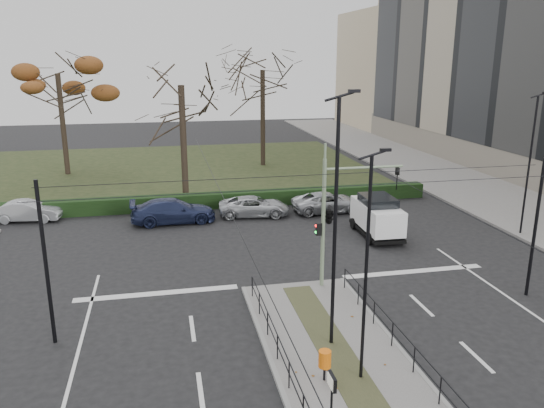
{
  "coord_description": "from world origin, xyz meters",
  "views": [
    {
      "loc": [
        -5.45,
        -16.29,
        9.89
      ],
      "look_at": [
        -0.56,
        7.05,
        3.28
      ],
      "focal_mm": 35.0,
      "sensor_mm": 36.0,
      "label": 1
    }
  ],
  "objects_px": {
    "streetlamp_median_near": "(367,268)",
    "streetlamp_sidewalk": "(530,164)",
    "bare_tree_near": "(181,94)",
    "litter_bin": "(325,359)",
    "parked_car_second": "(28,211)",
    "streetlamp_median_far": "(336,222)",
    "parked_car_fourth": "(254,206)",
    "white_van": "(377,215)",
    "parked_car_fifth": "(328,202)",
    "rust_tree": "(58,74)",
    "parked_car_third": "(173,211)",
    "traffic_light": "(331,213)",
    "info_panel": "(332,389)",
    "bare_tree_center": "(263,77)"
  },
  "relations": [
    {
      "from": "litter_bin",
      "to": "parked_car_fourth",
      "type": "xyz_separation_m",
      "value": [
        1.03,
        18.52,
        -0.23
      ]
    },
    {
      "from": "litter_bin",
      "to": "parked_car_fourth",
      "type": "bearing_deg",
      "value": 86.8
    },
    {
      "from": "streetlamp_median_near",
      "to": "parked_car_second",
      "type": "relative_size",
      "value": 1.83
    },
    {
      "from": "traffic_light",
      "to": "streetlamp_median_near",
      "type": "bearing_deg",
      "value": -99.45
    },
    {
      "from": "parked_car_fourth",
      "to": "white_van",
      "type": "distance_m",
      "value": 8.18
    },
    {
      "from": "streetlamp_median_far",
      "to": "parked_car_fourth",
      "type": "height_order",
      "value": "streetlamp_median_far"
    },
    {
      "from": "streetlamp_median_near",
      "to": "parked_car_second",
      "type": "distance_m",
      "value": 25.02
    },
    {
      "from": "litter_bin",
      "to": "streetlamp_median_far",
      "type": "bearing_deg",
      "value": 66.11
    },
    {
      "from": "parked_car_second",
      "to": "parked_car_fifth",
      "type": "xyz_separation_m",
      "value": [
        18.97,
        -1.84,
        -0.0
      ]
    },
    {
      "from": "white_van",
      "to": "parked_car_fifth",
      "type": "height_order",
      "value": "white_van"
    },
    {
      "from": "parked_car_fifth",
      "to": "litter_bin",
      "type": "bearing_deg",
      "value": 159.85
    },
    {
      "from": "streetlamp_median_far",
      "to": "parked_car_fourth",
      "type": "xyz_separation_m",
      "value": [
        0.1,
        16.41,
        -3.98
      ]
    },
    {
      "from": "info_panel",
      "to": "white_van",
      "type": "height_order",
      "value": "white_van"
    },
    {
      "from": "streetlamp_sidewalk",
      "to": "parked_car_fourth",
      "type": "xyz_separation_m",
      "value": [
        -14.36,
        6.97,
        -3.56
      ]
    },
    {
      "from": "streetlamp_sidewalk",
      "to": "parked_car_third",
      "type": "relative_size",
      "value": 1.55
    },
    {
      "from": "parked_car_fourth",
      "to": "bare_tree_near",
      "type": "distance_m",
      "value": 9.19
    },
    {
      "from": "litter_bin",
      "to": "white_van",
      "type": "height_order",
      "value": "white_van"
    },
    {
      "from": "parked_car_third",
      "to": "rust_tree",
      "type": "height_order",
      "value": "rust_tree"
    },
    {
      "from": "traffic_light",
      "to": "rust_tree",
      "type": "height_order",
      "value": "rust_tree"
    },
    {
      "from": "bare_tree_near",
      "to": "parked_car_fifth",
      "type": "xyz_separation_m",
      "value": [
        9.07,
        -4.58,
        -6.85
      ]
    },
    {
      "from": "streetlamp_median_far",
      "to": "white_van",
      "type": "distance_m",
      "value": 13.17
    },
    {
      "from": "streetlamp_median_far",
      "to": "parked_car_fourth",
      "type": "relative_size",
      "value": 1.93
    },
    {
      "from": "streetlamp_median_near",
      "to": "white_van",
      "type": "distance_m",
      "value": 14.8
    },
    {
      "from": "parked_car_second",
      "to": "parked_car_third",
      "type": "distance_m",
      "value": 9.14
    },
    {
      "from": "litter_bin",
      "to": "parked_car_second",
      "type": "relative_size",
      "value": 0.26
    },
    {
      "from": "streetlamp_sidewalk",
      "to": "white_van",
      "type": "bearing_deg",
      "value": 168.74
    },
    {
      "from": "white_van",
      "to": "bare_tree_center",
      "type": "bearing_deg",
      "value": 96.73
    },
    {
      "from": "traffic_light",
      "to": "info_panel",
      "type": "height_order",
      "value": "traffic_light"
    },
    {
      "from": "streetlamp_median_near",
      "to": "streetlamp_sidewalk",
      "type": "xyz_separation_m",
      "value": [
        14.2,
        11.63,
        0.35
      ]
    },
    {
      "from": "rust_tree",
      "to": "bare_tree_center",
      "type": "distance_m",
      "value": 17.43
    },
    {
      "from": "streetlamp_median_far",
      "to": "streetlamp_sidewalk",
      "type": "distance_m",
      "value": 17.28
    },
    {
      "from": "litter_bin",
      "to": "parked_car_second",
      "type": "xyz_separation_m",
      "value": [
        -13.01,
        20.26,
        -0.21
      ]
    },
    {
      "from": "white_van",
      "to": "bare_tree_center",
      "type": "relative_size",
      "value": 0.38
    },
    {
      "from": "white_van",
      "to": "parked_car_fifth",
      "type": "distance_m",
      "value": 5.42
    },
    {
      "from": "rust_tree",
      "to": "parked_car_fifth",
      "type": "distance_m",
      "value": 25.61
    },
    {
      "from": "parked_car_fifth",
      "to": "parked_car_third",
      "type": "bearing_deg",
      "value": 89.52
    },
    {
      "from": "litter_bin",
      "to": "rust_tree",
      "type": "distance_m",
      "value": 37.13
    },
    {
      "from": "parked_car_third",
      "to": "bare_tree_center",
      "type": "distance_m",
      "value": 20.03
    },
    {
      "from": "white_van",
      "to": "bare_tree_near",
      "type": "distance_m",
      "value": 15.57
    },
    {
      "from": "bare_tree_center",
      "to": "streetlamp_median_far",
      "type": "bearing_deg",
      "value": -96.61
    },
    {
      "from": "bare_tree_near",
      "to": "streetlamp_sidewalk",
      "type": "bearing_deg",
      "value": -31.77
    },
    {
      "from": "streetlamp_median_near",
      "to": "rust_tree",
      "type": "bearing_deg",
      "value": 112.22
    },
    {
      "from": "streetlamp_median_near",
      "to": "parked_car_fifth",
      "type": "height_order",
      "value": "streetlamp_median_near"
    },
    {
      "from": "streetlamp_median_far",
      "to": "rust_tree",
      "type": "xyz_separation_m",
      "value": [
        -13.67,
        31.91,
        3.98
      ]
    },
    {
      "from": "parked_car_fifth",
      "to": "rust_tree",
      "type": "bearing_deg",
      "value": 47.96
    },
    {
      "from": "streetlamp_median_near",
      "to": "parked_car_fifth",
      "type": "xyz_separation_m",
      "value": [
        4.77,
        18.51,
        -3.19
      ]
    },
    {
      "from": "streetlamp_sidewalk",
      "to": "bare_tree_center",
      "type": "relative_size",
      "value": 0.69
    },
    {
      "from": "parked_car_fourth",
      "to": "streetlamp_median_near",
      "type": "bearing_deg",
      "value": -172.77
    },
    {
      "from": "streetlamp_sidewalk",
      "to": "rust_tree",
      "type": "distance_m",
      "value": 36.27
    },
    {
      "from": "streetlamp_median_near",
      "to": "streetlamp_median_far",
      "type": "xyz_separation_m",
      "value": [
        -0.26,
        2.19,
        0.77
      ]
    }
  ]
}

